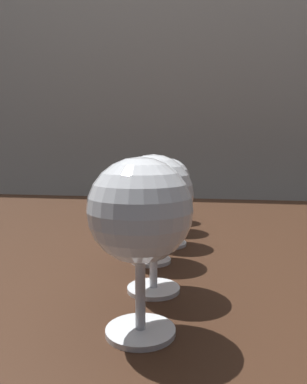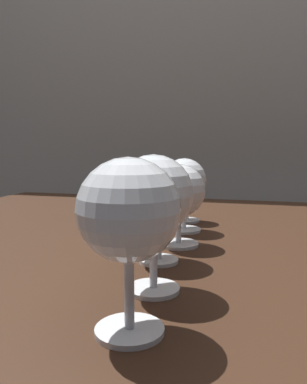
{
  "view_description": "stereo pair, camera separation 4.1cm",
  "coord_description": "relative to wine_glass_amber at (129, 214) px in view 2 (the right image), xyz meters",
  "views": [
    {
      "loc": [
        0.08,
        -0.67,
        0.93
      ],
      "look_at": [
        0.01,
        -0.27,
        0.88
      ],
      "focal_mm": 35.0,
      "sensor_mm": 36.0,
      "label": 1
    },
    {
      "loc": [
        0.12,
        -0.66,
        0.93
      ],
      "look_at": [
        0.01,
        -0.27,
        0.88
      ],
      "focal_mm": 35.0,
      "sensor_mm": 36.0,
      "label": 2
    }
  ],
  "objects": [
    {
      "name": "wine_glass_rose",
      "position": [
        -0.02,
        0.3,
        -0.02
      ],
      "size": [
        0.09,
        0.09,
        0.14
      ],
      "color": "white",
      "rests_on": "dining_table"
    },
    {
      "name": "wine_glass_white",
      "position": [
        -0.03,
        0.4,
        -0.01
      ],
      "size": [
        0.09,
        0.09,
        0.14
      ],
      "color": "white",
      "rests_on": "dining_table"
    },
    {
      "name": "dining_table",
      "position": [
        -0.01,
        0.37,
        -0.2
      ],
      "size": [
        1.33,
        0.98,
        0.76
      ],
      "color": "#382114",
      "rests_on": "ground_plane"
    },
    {
      "name": "wine_glass_port",
      "position": [
        -0.04,
        0.5,
        -0.02
      ],
      "size": [
        0.07,
        0.07,
        0.13
      ],
      "color": "white",
      "rests_on": "dining_table"
    },
    {
      "name": "wine_glass_amber",
      "position": [
        0.0,
        0.0,
        0.0
      ],
      "size": [
        0.09,
        0.09,
        0.16
      ],
      "color": "white",
      "rests_on": "dining_table"
    },
    {
      "name": "wine_glass_merlot",
      "position": [
        -0.02,
        0.2,
        -0.02
      ],
      "size": [
        0.09,
        0.09,
        0.14
      ],
      "color": "white",
      "rests_on": "dining_table"
    },
    {
      "name": "back_wall",
      "position": [
        -0.01,
        1.21,
        0.43
      ],
      "size": [
        5.0,
        0.08,
        2.6
      ],
      "primitive_type": "cube",
      "color": "gray",
      "rests_on": "ground_plane"
    },
    {
      "name": "wine_glass_cabernet",
      "position": [
        -0.0,
        0.1,
        0.0
      ],
      "size": [
        0.09,
        0.09,
        0.16
      ],
      "color": "white",
      "rests_on": "dining_table"
    }
  ]
}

